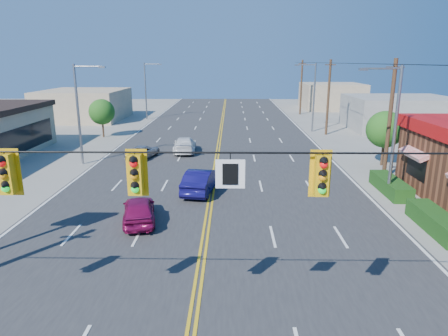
{
  "coord_description": "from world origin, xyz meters",
  "views": [
    {
      "loc": [
        1.21,
        -9.69,
        8.21
      ],
      "look_at": [
        0.82,
        12.67,
        2.2
      ],
      "focal_mm": 32.0,
      "sensor_mm": 36.0,
      "label": 1
    }
  ],
  "objects_px": {
    "car_blue": "(201,181)",
    "car_silver": "(143,152)",
    "car_white": "(185,145)",
    "signal_span": "(179,195)",
    "car_magenta": "(139,211)"
  },
  "relations": [
    {
      "from": "car_blue",
      "to": "car_silver",
      "type": "height_order",
      "value": "car_blue"
    },
    {
      "from": "car_white",
      "to": "signal_span",
      "type": "bearing_deg",
      "value": 93.14
    },
    {
      "from": "car_magenta",
      "to": "car_silver",
      "type": "height_order",
      "value": "car_magenta"
    },
    {
      "from": "car_magenta",
      "to": "car_white",
      "type": "distance_m",
      "value": 16.58
    },
    {
      "from": "signal_span",
      "to": "car_silver",
      "type": "height_order",
      "value": "signal_span"
    },
    {
      "from": "signal_span",
      "to": "car_blue",
      "type": "xyz_separation_m",
      "value": [
        -0.58,
        14.71,
        -4.13
      ]
    },
    {
      "from": "signal_span",
      "to": "car_silver",
      "type": "bearing_deg",
      "value": 104.69
    },
    {
      "from": "car_magenta",
      "to": "car_white",
      "type": "bearing_deg",
      "value": -103.73
    },
    {
      "from": "car_magenta",
      "to": "car_white",
      "type": "xyz_separation_m",
      "value": [
        0.52,
        16.58,
        0.01
      ]
    },
    {
      "from": "signal_span",
      "to": "car_blue",
      "type": "relative_size",
      "value": 5.3
    },
    {
      "from": "car_white",
      "to": "car_blue",
      "type": "bearing_deg",
      "value": 98.23
    },
    {
      "from": "car_magenta",
      "to": "car_white",
      "type": "relative_size",
      "value": 0.84
    },
    {
      "from": "car_white",
      "to": "car_silver",
      "type": "distance_m",
      "value": 4.04
    },
    {
      "from": "signal_span",
      "to": "car_magenta",
      "type": "height_order",
      "value": "signal_span"
    },
    {
      "from": "signal_span",
      "to": "car_magenta",
      "type": "bearing_deg",
      "value": 109.51
    }
  ]
}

